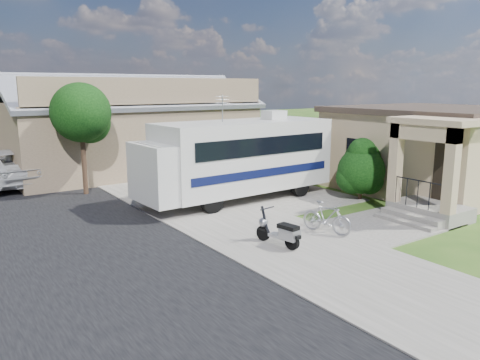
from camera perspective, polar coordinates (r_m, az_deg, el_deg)
ground at (r=14.53m, az=7.30°, el=-6.42°), size 120.00×120.00×0.00m
sidewalk_slab at (r=22.32m, az=-12.10°, el=-0.21°), size 4.00×80.00×0.06m
driveway_slab at (r=18.80m, az=1.55°, el=-2.13°), size 7.00×6.00×0.05m
walk_slab at (r=16.01m, az=17.78°, el=-5.11°), size 4.00×3.00×0.05m
house at (r=21.78m, az=22.52°, el=3.55°), size 9.47×7.80×3.54m
warehouse at (r=26.05m, az=-13.64°, el=5.71°), size 12.50×8.40×5.04m
street_tree_a at (r=20.13m, az=-18.58°, el=7.47°), size 2.44×2.40×4.58m
street_tree_b at (r=29.84m, az=-24.09°, el=8.44°), size 2.44×2.40×4.73m
street_tree_c at (r=38.72m, az=-26.61°, el=8.25°), size 2.44×2.40×4.42m
motorhome at (r=18.14m, az=-0.27°, el=2.90°), size 8.01×2.84×4.06m
shrub at (r=18.87m, az=14.54°, el=1.39°), size 2.01×1.92×2.47m
scooter at (r=13.04m, az=4.94°, el=-6.34°), size 0.61×1.54×1.02m
bicycle at (r=14.31m, az=10.52°, el=-4.78°), size 0.92×1.67×0.96m
pickup_truck at (r=23.64m, az=-26.32°, el=1.44°), size 2.80×5.93×1.64m
garden_hose at (r=17.03m, az=17.50°, el=-3.86°), size 0.43×0.43×0.19m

